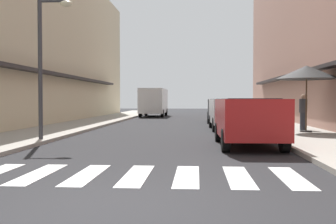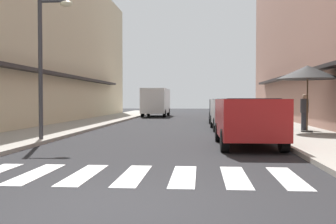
# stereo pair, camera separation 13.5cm
# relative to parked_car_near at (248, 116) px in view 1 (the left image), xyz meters

# --- Properties ---
(ground_plane) EXTENTS (86.80, 86.80, 0.00)m
(ground_plane) POSITION_rel_parked_car_near_xyz_m (-2.69, 8.53, -0.92)
(ground_plane) COLOR #232326
(sidewalk_left) EXTENTS (2.96, 55.24, 0.12)m
(sidewalk_left) POSITION_rel_parked_car_near_xyz_m (-7.91, 8.53, -0.86)
(sidewalk_left) COLOR #9E998E
(sidewalk_left) RESTS_ON ground_plane
(sidewalk_right) EXTENTS (2.96, 55.24, 0.12)m
(sidewalk_right) POSITION_rel_parked_car_near_xyz_m (2.53, 8.53, -0.86)
(sidewalk_right) COLOR #9E998E
(sidewalk_right) RESTS_ON ground_plane
(building_row_left) EXTENTS (5.50, 37.51, 10.30)m
(building_row_left) POSITION_rel_parked_car_near_xyz_m (-11.88, 9.50, 4.23)
(building_row_left) COLOR beige
(building_row_left) RESTS_ON ground_plane
(crosswalk) EXTENTS (6.15, 2.20, 0.01)m
(crosswalk) POSITION_rel_parked_car_near_xyz_m (-2.69, -4.94, -0.92)
(crosswalk) COLOR silver
(crosswalk) RESTS_ON ground_plane
(parked_car_near) EXTENTS (1.87, 4.22, 1.47)m
(parked_car_near) POSITION_rel_parked_car_near_xyz_m (0.00, 0.00, 0.00)
(parked_car_near) COLOR maroon
(parked_car_near) RESTS_ON ground_plane
(parked_car_mid) EXTENTS (1.89, 4.12, 1.47)m
(parked_car_mid) POSITION_rel_parked_car_near_xyz_m (-0.00, 6.84, -0.00)
(parked_car_mid) COLOR silver
(parked_car_mid) RESTS_ON ground_plane
(parked_car_far) EXTENTS (1.89, 4.23, 1.47)m
(parked_car_far) POSITION_rel_parked_car_near_xyz_m (-0.00, 12.94, -0.00)
(parked_car_far) COLOR #4C5156
(parked_car_far) RESTS_ON ground_plane
(delivery_van) EXTENTS (2.04, 5.42, 2.37)m
(delivery_van) POSITION_rel_parked_car_near_xyz_m (-5.23, 21.70, 0.48)
(delivery_van) COLOR silver
(delivery_van) RESTS_ON ground_plane
(street_lamp) EXTENTS (1.19, 0.28, 4.71)m
(street_lamp) POSITION_rel_parked_car_near_xyz_m (-6.53, 0.63, 2.12)
(street_lamp) COLOR #38383D
(street_lamp) RESTS_ON sidewalk_left
(cafe_umbrella) EXTENTS (2.52, 2.52, 2.69)m
(cafe_umbrella) POSITION_rel_parked_car_near_xyz_m (2.87, 4.30, 1.60)
(cafe_umbrella) COLOR #262626
(cafe_umbrella) RESTS_ON sidewalk_right
(pedestrian_walking_near) EXTENTS (0.34, 0.34, 1.55)m
(pedestrian_walking_near) POSITION_rel_parked_car_near_xyz_m (3.04, 5.43, 0.01)
(pedestrian_walking_near) COLOR #282B33
(pedestrian_walking_near) RESTS_ON sidewalk_right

